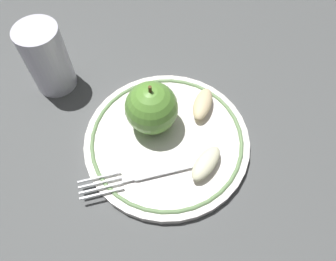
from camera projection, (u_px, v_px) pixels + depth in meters
The scene contains 7 objects.
ground_plane at pixel (164, 139), 0.50m from camera, with size 2.00×2.00×0.00m, color #505253.
plate at pixel (168, 140), 0.49m from camera, with size 0.25×0.25×0.02m.
apple_red_whole at pixel (151, 108), 0.46m from camera, with size 0.08×0.08×0.09m.
apple_slice_front at pixel (206, 163), 0.45m from camera, with size 0.06×0.03×0.02m, color #F0ECC1.
apple_slice_back at pixel (203, 104), 0.50m from camera, with size 0.06×0.03×0.02m, color beige.
fork at pixel (144, 175), 0.45m from camera, with size 0.17×0.06×0.00m.
drinking_glass at pixel (47, 59), 0.51m from camera, with size 0.07×0.07×0.12m, color silver.
Camera 1 is at (-0.12, -0.21, 0.44)m, focal length 35.00 mm.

